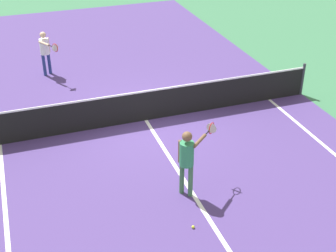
{
  "coord_description": "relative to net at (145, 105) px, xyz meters",
  "views": [
    {
      "loc": [
        -3.42,
        -11.73,
        6.79
      ],
      "look_at": [
        -0.08,
        -2.19,
        1.0
      ],
      "focal_mm": 50.84,
      "sensor_mm": 36.0,
      "label": 1
    }
  ],
  "objects": [
    {
      "name": "line_center_service",
      "position": [
        0.0,
        -3.2,
        -0.49
      ],
      "size": [
        0.1,
        6.4,
        0.01
      ],
      "primitive_type": "cube",
      "color": "white",
      "rests_on": "ground_plane"
    },
    {
      "name": "court_surface_inbounds",
      "position": [
        0.0,
        0.0,
        -0.49
      ],
      "size": [
        10.62,
        24.4,
        0.0
      ],
      "primitive_type": "cube",
      "color": "#4C387A",
      "rests_on": "ground_plane"
    },
    {
      "name": "ground_plane",
      "position": [
        0.0,
        0.0,
        -0.49
      ],
      "size": [
        60.0,
        60.0,
        0.0
      ],
      "primitive_type": "plane",
      "color": "#38724C"
    },
    {
      "name": "net",
      "position": [
        0.0,
        0.0,
        0.0
      ],
      "size": [
        10.6,
        0.09,
        1.07
      ],
      "color": "#33383D",
      "rests_on": "ground_plane"
    },
    {
      "name": "tennis_ball_mid_court",
      "position": [
        -0.43,
        -4.77,
        -0.46
      ],
      "size": [
        0.07,
        0.07,
        0.07
      ],
      "primitive_type": "sphere",
      "color": "#CCE033",
      "rests_on": "ground_plane"
    },
    {
      "name": "player_far",
      "position": [
        -2.29,
        4.33,
        0.47
      ],
      "size": [
        0.57,
        1.13,
        1.56
      ],
      "color": "navy",
      "rests_on": "ground_plane"
    },
    {
      "name": "player_near",
      "position": [
        -0.13,
        -3.63,
        0.54
      ],
      "size": [
        1.06,
        0.74,
        1.65
      ],
      "color": "#3F7247",
      "rests_on": "ground_plane"
    }
  ]
}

